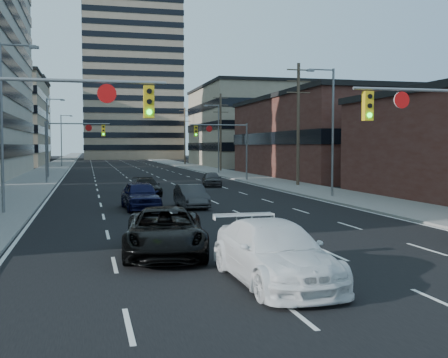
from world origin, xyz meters
name	(u,v)px	position (x,y,z in m)	size (l,w,h in m)	color
ground	(371,308)	(0.00, 0.00, 0.00)	(400.00, 400.00, 0.00)	black
road_surface	(113,161)	(0.00, 130.00, 0.01)	(18.00, 300.00, 0.02)	black
sidewalk_left	(65,161)	(-11.50, 130.00, 0.07)	(5.00, 300.00, 0.15)	slate
sidewalk_right	(159,160)	(11.50, 130.00, 0.07)	(5.00, 300.00, 0.15)	slate
storefront_right_mid	(348,139)	(24.00, 50.00, 4.50)	(20.00, 30.00, 9.00)	#472119
office_right_far	(261,128)	(25.00, 88.00, 7.00)	(22.00, 28.00, 14.00)	gray
apartment_tower	(130,56)	(6.00, 150.00, 29.00)	(26.00, 26.00, 58.00)	gray
bg_block_right	(238,137)	(32.00, 130.00, 6.00)	(22.00, 22.00, 12.00)	gray
signal_near_left	(46,125)	(-7.45, 8.00, 4.33)	(6.59, 0.33, 6.00)	slate
signal_near_right	(446,129)	(7.45, 8.00, 4.33)	(6.59, 0.33, 6.00)	slate
signal_far_left	(71,139)	(-7.68, 45.00, 4.30)	(6.09, 0.33, 6.00)	slate
signal_far_right	(225,140)	(7.68, 45.00, 4.30)	(6.09, 0.33, 6.00)	slate
utility_pole_block	(298,122)	(12.20, 36.00, 5.78)	(2.20, 0.28, 11.00)	#4C3D2D
utility_pole_midblock	(221,131)	(12.20, 66.00, 5.78)	(2.20, 0.28, 11.00)	#4C3D2D
utility_pole_distant	(185,135)	(12.20, 96.00, 5.78)	(2.20, 0.28, 11.00)	#4C3D2D
streetlight_left_near	(5,119)	(-10.34, 20.00, 5.05)	(2.03, 0.22, 9.00)	slate
streetlight_left_mid	(49,133)	(-10.34, 55.00, 5.05)	(2.03, 0.22, 9.00)	slate
streetlight_left_far	(62,138)	(-10.34, 90.00, 5.05)	(2.03, 0.22, 9.00)	slate
streetlight_right_near	(331,126)	(10.34, 25.00, 5.05)	(2.03, 0.22, 9.00)	slate
streetlight_right_far	(217,135)	(10.34, 60.00, 5.05)	(2.03, 0.22, 9.00)	slate
black_pickup	(165,232)	(-3.67, 7.25, 0.79)	(2.62, 5.68, 1.58)	black
white_van	(274,253)	(-1.36, 2.76, 0.81)	(2.28, 5.60, 1.63)	white
sedan_blue	(141,195)	(-3.22, 20.97, 0.82)	(1.94, 4.82, 1.64)	black
sedan_grey_center	(191,196)	(-0.24, 21.16, 0.68)	(1.44, 4.14, 1.36)	#2D2D2F
sedan_black_far	(146,187)	(-2.00, 29.68, 0.65)	(1.82, 4.48, 1.30)	black
sedan_grey_right	(212,179)	(4.70, 37.92, 0.67)	(1.57, 3.91, 1.33)	#3A3A3D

